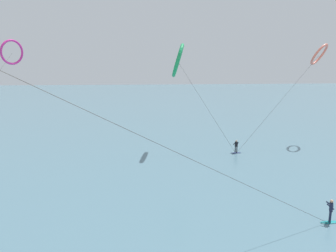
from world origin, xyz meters
TOP-DOWN VIEW (x-y plane):
  - sea_water at (0.00, 108.29)m, footprint 400.00×200.00m
  - surfer_navy at (10.40, 37.62)m, footprint 1.40×0.69m
  - surfer_teal at (10.94, 19.75)m, footprint 1.40×0.71m
  - kite_magenta at (-17.54, 42.99)m, footprint 3.99×33.14m
  - kite_emerald at (3.38, 40.83)m, footprint 8.21×5.54m
  - kite_coral at (23.81, 42.74)m, footprint 15.39×7.07m

SIDE VIEW (x-z plane):
  - sea_water at x=0.00m, z-range 0.00..0.08m
  - surfer_navy at x=10.40m, z-range -0.03..1.67m
  - surfer_teal at x=10.94m, z-range -0.03..1.67m
  - kite_emerald at x=3.38m, z-range 4.75..18.60m
  - kite_coral at x=23.81m, z-range 5.53..19.67m
  - kite_magenta at x=-17.54m, z-range 5.50..19.78m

